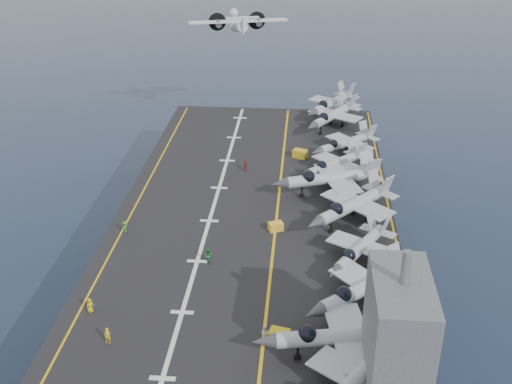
# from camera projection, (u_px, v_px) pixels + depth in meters

# --- Properties ---
(ground) EXTENTS (500.00, 500.00, 0.00)m
(ground) POSITION_uv_depth(u_px,v_px,m) (254.00, 287.00, 90.64)
(ground) COLOR #142135
(ground) RESTS_ON ground
(hull) EXTENTS (36.00, 90.00, 10.00)m
(hull) POSITION_uv_depth(u_px,v_px,m) (254.00, 257.00, 88.38)
(hull) COLOR #56595E
(hull) RESTS_ON ground
(flight_deck) EXTENTS (38.00, 92.00, 0.40)m
(flight_deck) POSITION_uv_depth(u_px,v_px,m) (254.00, 224.00, 86.03)
(flight_deck) COLOR black
(flight_deck) RESTS_ON hull
(foul_line) EXTENTS (0.35, 90.00, 0.02)m
(foul_line) POSITION_uv_depth(u_px,v_px,m) (276.00, 223.00, 85.72)
(foul_line) COLOR gold
(foul_line) RESTS_ON flight_deck
(landing_centerline) EXTENTS (0.50, 90.00, 0.02)m
(landing_centerline) POSITION_uv_depth(u_px,v_px,m) (209.00, 221.00, 86.37)
(landing_centerline) COLOR silver
(landing_centerline) RESTS_ON flight_deck
(deck_edge_port) EXTENTS (0.25, 90.00, 0.02)m
(deck_edge_port) POSITION_uv_depth(u_px,v_px,m) (129.00, 218.00, 87.16)
(deck_edge_port) COLOR gold
(deck_edge_port) RESTS_ON flight_deck
(deck_edge_stbd) EXTENTS (0.25, 90.00, 0.02)m
(deck_edge_stbd) POSITION_uv_depth(u_px,v_px,m) (393.00, 228.00, 84.60)
(deck_edge_stbd) COLOR gold
(deck_edge_stbd) RESTS_ON flight_deck
(island_superstructure) EXTENTS (5.00, 10.00, 15.00)m
(island_superstructure) POSITION_uv_depth(u_px,v_px,m) (399.00, 326.00, 54.80)
(island_superstructure) COLOR #56595E
(island_superstructure) RESTS_ON flight_deck
(fighter_jet_0) EXTENTS (16.09, 17.12, 4.95)m
(fighter_jet_0) POSITION_uv_depth(u_px,v_px,m) (354.00, 381.00, 55.98)
(fighter_jet_0) COLOR gray
(fighter_jet_0) RESTS_ON flight_deck
(fighter_jet_1) EXTENTS (16.89, 12.77, 5.32)m
(fighter_jet_1) POSITION_uv_depth(u_px,v_px,m) (342.00, 335.00, 61.18)
(fighter_jet_1) COLOR gray
(fighter_jet_1) RESTS_ON flight_deck
(fighter_jet_2) EXTENTS (17.80, 17.32, 5.18)m
(fighter_jet_2) POSITION_uv_depth(u_px,v_px,m) (366.00, 286.00, 68.40)
(fighter_jet_2) COLOR #9CA4AC
(fighter_jet_2) RESTS_ON flight_deck
(fighter_jet_3) EXTENTS (14.08, 15.61, 4.52)m
(fighter_jet_3) POSITION_uv_depth(u_px,v_px,m) (360.00, 247.00, 76.12)
(fighter_jet_3) COLOR gray
(fighter_jet_3) RESTS_ON flight_deck
(fighter_jet_4) EXTENTS (18.05, 18.31, 5.36)m
(fighter_jet_4) POSITION_uv_depth(u_px,v_px,m) (353.00, 204.00, 85.06)
(fighter_jet_4) COLOR #949BA4
(fighter_jet_4) RESTS_ON flight_deck
(fighter_jet_5) EXTENTS (18.59, 15.26, 5.56)m
(fighter_jet_5) POSITION_uv_depth(u_px,v_px,m) (332.00, 177.00, 92.22)
(fighter_jet_5) COLOR gray
(fighter_jet_5) RESTS_ON flight_deck
(fighter_jet_6) EXTENTS (15.56, 15.52, 4.58)m
(fighter_jet_6) POSITION_uv_depth(u_px,v_px,m) (335.00, 163.00, 97.84)
(fighter_jet_6) COLOR #9FA8B1
(fighter_jet_6) RESTS_ON flight_deck
(fighter_jet_7) EXTENTS (15.69, 15.22, 4.57)m
(fighter_jet_7) POSITION_uv_depth(u_px,v_px,m) (346.00, 142.00, 105.25)
(fighter_jet_7) COLOR #969DA5
(fighter_jet_7) RESTS_ON flight_deck
(fighter_jet_8) EXTENTS (16.25, 17.84, 5.16)m
(fighter_jet_8) POSITION_uv_depth(u_px,v_px,m) (333.00, 114.00, 116.20)
(fighter_jet_8) COLOR gray
(fighter_jet_8) RESTS_ON flight_deck
(tow_cart_a) EXTENTS (2.29, 1.77, 1.22)m
(tow_cart_a) POSITION_uv_depth(u_px,v_px,m) (279.00, 336.00, 64.25)
(tow_cart_a) COLOR gold
(tow_cart_a) RESTS_ON flight_deck
(tow_cart_b) EXTENTS (2.17, 1.83, 1.11)m
(tow_cart_b) POSITION_uv_depth(u_px,v_px,m) (276.00, 226.00, 83.92)
(tow_cart_b) COLOR gold
(tow_cart_b) RESTS_ON flight_deck
(tow_cart_c) EXTENTS (2.61, 2.23, 1.32)m
(tow_cart_c) POSITION_uv_depth(u_px,v_px,m) (300.00, 154.00, 105.04)
(tow_cart_c) COLOR gold
(tow_cart_c) RESTS_ON flight_deck
(crew_0) EXTENTS (1.16, 1.22, 1.70)m
(crew_0) POSITION_uv_depth(u_px,v_px,m) (90.00, 305.00, 68.31)
(crew_0) COLOR gold
(crew_0) RESTS_ON flight_deck
(crew_1) EXTENTS (1.11, 0.78, 1.77)m
(crew_1) POSITION_uv_depth(u_px,v_px,m) (108.00, 336.00, 63.80)
(crew_1) COLOR yellow
(crew_1) RESTS_ON flight_deck
(crew_2) EXTENTS (1.30, 1.12, 1.83)m
(crew_2) POSITION_uv_depth(u_px,v_px,m) (208.00, 255.00, 77.03)
(crew_2) COLOR #218431
(crew_2) RESTS_ON flight_deck
(crew_3) EXTENTS (0.92, 1.12, 1.61)m
(crew_3) POSITION_uv_depth(u_px,v_px,m) (125.00, 227.00, 83.30)
(crew_3) COLOR #268A30
(crew_3) RESTS_ON flight_deck
(crew_4) EXTENTS (0.88, 1.17, 1.78)m
(crew_4) POSITION_uv_depth(u_px,v_px,m) (245.00, 165.00, 100.47)
(crew_4) COLOR red
(crew_4) RESTS_ON flight_deck
(crew_7) EXTENTS (1.19, 1.06, 1.65)m
(crew_7) POSITION_uv_depth(u_px,v_px,m) (265.00, 333.00, 64.24)
(crew_7) COLOR white
(crew_7) RESTS_ON flight_deck
(transport_plane) EXTENTS (22.84, 18.15, 4.76)m
(transport_plane) POSITION_uv_depth(u_px,v_px,m) (239.00, 27.00, 130.78)
(transport_plane) COLOR silver
(fighter_jet_9) EXTENTS (16.25, 17.84, 5.16)m
(fighter_jet_9) POSITION_uv_depth(u_px,v_px,m) (332.00, 102.00, 122.20)
(fighter_jet_9) COLOR gray
(fighter_jet_9) RESTS_ON flight_deck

